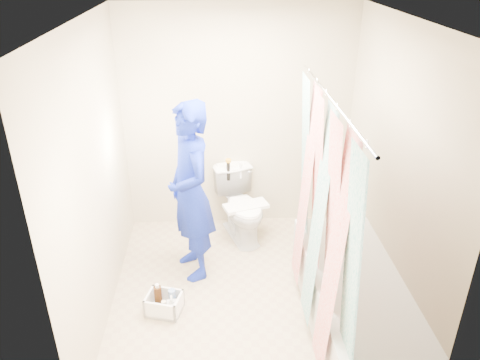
{
  "coord_description": "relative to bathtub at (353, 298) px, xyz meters",
  "views": [
    {
      "loc": [
        -0.25,
        -3.36,
        2.85
      ],
      "look_at": [
        -0.03,
        0.4,
        0.96
      ],
      "focal_mm": 35.0,
      "sensor_mm": 36.0,
      "label": 1
    }
  ],
  "objects": [
    {
      "name": "floor",
      "position": [
        -0.85,
        0.43,
        -0.27
      ],
      "size": [
        2.6,
        2.6,
        0.0
      ],
      "primitive_type": "plane",
      "color": "tan",
      "rests_on": "ground"
    },
    {
      "name": "ceiling",
      "position": [
        -0.85,
        0.43,
        2.13
      ],
      "size": [
        2.4,
        2.6,
        0.02
      ],
      "primitive_type": "cube",
      "color": "silver",
      "rests_on": "wall_back"
    },
    {
      "name": "wall_back",
      "position": [
        -0.85,
        1.73,
        0.93
      ],
      "size": [
        2.4,
        0.02,
        2.4
      ],
      "primitive_type": "cube",
      "color": "#BFB493",
      "rests_on": "ground"
    },
    {
      "name": "wall_front",
      "position": [
        -0.85,
        -0.88,
        0.93
      ],
      "size": [
        2.4,
        0.02,
        2.4
      ],
      "primitive_type": "cube",
      "color": "#BFB493",
      "rests_on": "ground"
    },
    {
      "name": "wall_left",
      "position": [
        -2.05,
        0.43,
        0.93
      ],
      "size": [
        0.02,
        2.6,
        2.4
      ],
      "primitive_type": "cube",
      "color": "#BFB493",
      "rests_on": "ground"
    },
    {
      "name": "wall_right",
      "position": [
        0.35,
        0.43,
        0.93
      ],
      "size": [
        0.02,
        2.6,
        2.4
      ],
      "primitive_type": "cube",
      "color": "#BFB493",
      "rests_on": "ground"
    },
    {
      "name": "bathtub",
      "position": [
        0.0,
        0.0,
        0.0
      ],
      "size": [
        0.7,
        1.75,
        0.5
      ],
      "color": "silver",
      "rests_on": "ground"
    },
    {
      "name": "curtain_rod",
      "position": [
        -0.33,
        0.0,
        1.68
      ],
      "size": [
        0.02,
        1.9,
        0.02
      ],
      "primitive_type": "cylinder",
      "rotation": [
        1.57,
        0.0,
        0.0
      ],
      "color": "silver",
      "rests_on": "wall_back"
    },
    {
      "name": "shower_curtain",
      "position": [
        -0.33,
        0.0,
        0.75
      ],
      "size": [
        0.06,
        1.75,
        1.8
      ],
      "primitive_type": "cube",
      "color": "silver",
      "rests_on": "curtain_rod"
    },
    {
      "name": "toilet",
      "position": [
        -0.83,
        1.38,
        0.1
      ],
      "size": [
        0.61,
        0.82,
        0.74
      ],
      "primitive_type": "imported",
      "rotation": [
        0.0,
        0.0,
        0.3
      ],
      "color": "white",
      "rests_on": "ground"
    },
    {
      "name": "tank_lid",
      "position": [
        -0.79,
        1.27,
        0.17
      ],
      "size": [
        0.49,
        0.32,
        0.03
      ],
      "primitive_type": "cube",
      "rotation": [
        0.0,
        0.0,
        0.3
      ],
      "color": "white",
      "rests_on": "toilet"
    },
    {
      "name": "tank_internals",
      "position": [
        -0.93,
        1.56,
        0.46
      ],
      "size": [
        0.18,
        0.08,
        0.24
      ],
      "color": "black",
      "rests_on": "toilet"
    },
    {
      "name": "plumber",
      "position": [
        -1.33,
        0.81,
        0.59
      ],
      "size": [
        0.61,
        0.73,
        1.71
      ],
      "primitive_type": "imported",
      "rotation": [
        0.0,
        0.0,
        -1.2
      ],
      "color": "navy",
      "rests_on": "ground"
    },
    {
      "name": "cleaning_caddy",
      "position": [
        -1.56,
        0.22,
        -0.19
      ],
      "size": [
        0.34,
        0.3,
        0.22
      ],
      "rotation": [
        0.0,
        0.0,
        -0.28
      ],
      "color": "white",
      "rests_on": "ground"
    }
  ]
}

